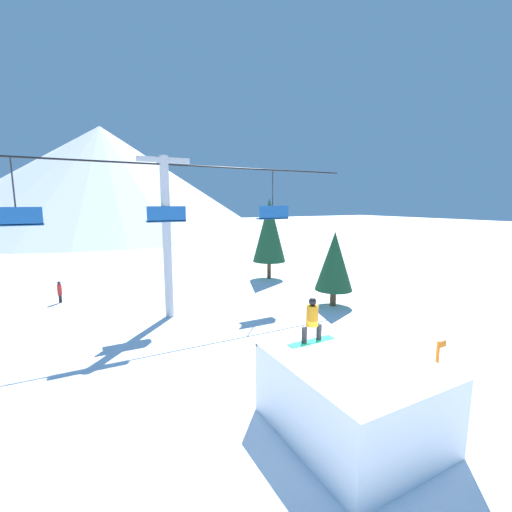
# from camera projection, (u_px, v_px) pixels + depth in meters

# --- Properties ---
(ground_plane) EXTENTS (220.00, 220.00, 0.00)m
(ground_plane) POSITION_uv_depth(u_px,v_px,m) (338.00, 433.00, 8.32)
(ground_plane) COLOR white
(mountain_ridge) EXTENTS (61.16, 61.16, 19.79)m
(mountain_ridge) POSITION_uv_depth(u_px,v_px,m) (103.00, 180.00, 65.71)
(mountain_ridge) COLOR silver
(mountain_ridge) RESTS_ON ground_plane
(snow_ramp) EXTENTS (3.20, 3.79, 1.89)m
(snow_ramp) POSITION_uv_depth(u_px,v_px,m) (351.00, 396.00, 8.25)
(snow_ramp) COLOR white
(snow_ramp) RESTS_ON ground_plane
(snowboarder) EXTENTS (1.38, 0.32, 1.22)m
(snowboarder) POSITION_uv_depth(u_px,v_px,m) (312.00, 321.00, 9.01)
(snowboarder) COLOR #1E9E6B
(snowboarder) RESTS_ON snow_ramp
(chairlift) EXTENTS (20.61, 0.44, 7.70)m
(chairlift) POSITION_uv_depth(u_px,v_px,m) (166.00, 224.00, 16.16)
(chairlift) COLOR #B2B2B7
(chairlift) RESTS_ON ground_plane
(pine_tree_near) EXTENTS (2.03, 2.03, 4.06)m
(pine_tree_near) POSITION_uv_depth(u_px,v_px,m) (334.00, 261.00, 18.33)
(pine_tree_near) COLOR #4C3823
(pine_tree_near) RESTS_ON ground_plane
(pine_tree_far) EXTENTS (2.40, 2.40, 5.88)m
(pine_tree_far) POSITION_uv_depth(u_px,v_px,m) (269.00, 230.00, 24.82)
(pine_tree_far) COLOR #4C3823
(pine_tree_far) RESTS_ON ground_plane
(trail_marker) EXTENTS (0.41, 0.10, 1.46)m
(trail_marker) POSITION_uv_depth(u_px,v_px,m) (437.00, 363.00, 10.30)
(trail_marker) COLOR orange
(trail_marker) RESTS_ON ground_plane
(distant_skier) EXTENTS (0.24, 0.24, 1.23)m
(distant_skier) POSITION_uv_depth(u_px,v_px,m) (60.00, 291.00, 19.10)
(distant_skier) COLOR black
(distant_skier) RESTS_ON ground_plane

